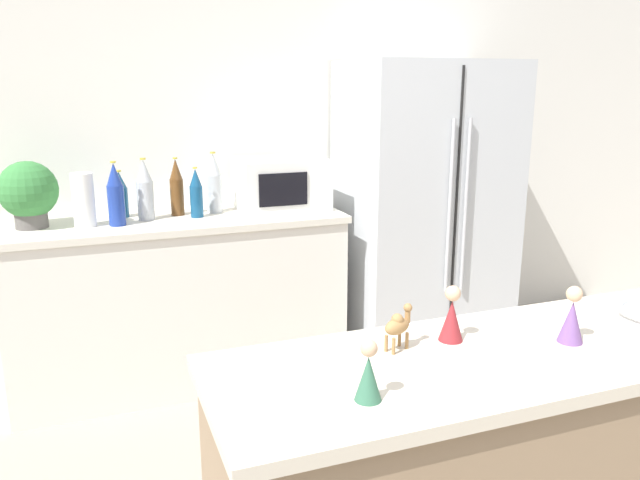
{
  "coord_description": "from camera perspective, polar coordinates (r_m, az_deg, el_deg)",
  "views": [
    {
      "loc": [
        -0.93,
        -0.86,
        1.6
      ],
      "look_at": [
        -0.09,
        1.39,
        1.0
      ],
      "focal_mm": 35.0,
      "sensor_mm": 36.0,
      "label": 1
    }
  ],
  "objects": [
    {
      "name": "wall_back",
      "position": [
        3.72,
        -6.07,
        9.07
      ],
      "size": [
        8.0,
        0.06,
        2.55
      ],
      "color": "white",
      "rests_on": "ground_plane"
    },
    {
      "name": "back_counter",
      "position": [
        3.48,
        -12.64,
        -5.34
      ],
      "size": [
        1.74,
        0.63,
        0.92
      ],
      "color": "silver",
      "rests_on": "ground_plane"
    },
    {
      "name": "refrigerator",
      "position": [
        3.77,
        9.49,
        2.7
      ],
      "size": [
        0.94,
        0.71,
        1.72
      ],
      "color": "silver",
      "rests_on": "ground_plane"
    },
    {
      "name": "potted_plant",
      "position": [
        3.3,
        -25.11,
        3.97
      ],
      "size": [
        0.28,
        0.28,
        0.32
      ],
      "color": "#595451",
      "rests_on": "back_counter"
    },
    {
      "name": "paper_towel_roll",
      "position": [
        3.24,
        -20.81,
        3.44
      ],
      "size": [
        0.1,
        0.1,
        0.26
      ],
      "color": "white",
      "rests_on": "back_counter"
    },
    {
      "name": "microwave",
      "position": [
        3.47,
        -3.59,
        5.14
      ],
      "size": [
        0.48,
        0.37,
        0.28
      ],
      "color": "white",
      "rests_on": "back_counter"
    },
    {
      "name": "back_bottle_0",
      "position": [
        3.3,
        -15.72,
        4.38
      ],
      "size": [
        0.08,
        0.08,
        0.32
      ],
      "color": "#B2B7BC",
      "rests_on": "back_counter"
    },
    {
      "name": "back_bottle_1",
      "position": [
        3.21,
        -18.19,
        3.93
      ],
      "size": [
        0.08,
        0.08,
        0.32
      ],
      "color": "navy",
      "rests_on": "back_counter"
    },
    {
      "name": "back_bottle_2",
      "position": [
        3.31,
        -11.25,
        4.2
      ],
      "size": [
        0.07,
        0.07,
        0.26
      ],
      "color": "navy",
      "rests_on": "back_counter"
    },
    {
      "name": "back_bottle_3",
      "position": [
        3.4,
        -17.81,
        3.94
      ],
      "size": [
        0.08,
        0.08,
        0.25
      ],
      "color": "navy",
      "rests_on": "back_counter"
    },
    {
      "name": "back_bottle_4",
      "position": [
        3.38,
        -12.98,
        4.68
      ],
      "size": [
        0.07,
        0.07,
        0.31
      ],
      "color": "brown",
      "rests_on": "back_counter"
    },
    {
      "name": "back_bottle_5",
      "position": [
        3.41,
        -9.67,
        5.1
      ],
      "size": [
        0.08,
        0.08,
        0.33
      ],
      "color": "#B2B7BC",
      "rests_on": "back_counter"
    },
    {
      "name": "camel_figurine",
      "position": [
        1.65,
        7.16,
        -7.71
      ],
      "size": [
        0.1,
        0.07,
        0.12
      ],
      "color": "olive",
      "rests_on": "bar_counter"
    },
    {
      "name": "wise_man_figurine_blue",
      "position": [
        1.73,
        11.94,
        -6.91
      ],
      "size": [
        0.07,
        0.07,
        0.16
      ],
      "color": "maroon",
      "rests_on": "bar_counter"
    },
    {
      "name": "wise_man_figurine_crimson",
      "position": [
        1.81,
        22.04,
        -6.65
      ],
      "size": [
        0.07,
        0.07,
        0.16
      ],
      "color": "#6B4784",
      "rests_on": "bar_counter"
    },
    {
      "name": "wise_man_figurine_purple",
      "position": [
        1.4,
        4.45,
        -12.15
      ],
      "size": [
        0.06,
        0.06,
        0.14
      ],
      "color": "#33664C",
      "rests_on": "bar_counter"
    }
  ]
}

